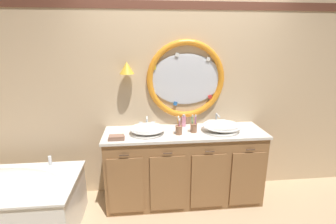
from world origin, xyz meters
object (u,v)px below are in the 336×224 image
Objects in this scene: toothbrush_holder_left at (179,129)px; soap_dispenser at (184,121)px; sink_basin_right at (222,126)px; folded_hand_towel at (116,138)px; sink_basin_left at (147,129)px; toothbrush_holder_right at (194,127)px.

soap_dispenser is at bearing 69.51° from toothbrush_holder_left.
sink_basin_right reaches higher than folded_hand_towel.
folded_hand_towel is (-0.69, -0.09, -0.04)m from toothbrush_holder_left.
soap_dispenser is 0.91× the size of folded_hand_towel.
sink_basin_left is 0.37m from folded_hand_towel.
toothbrush_holder_right reaches higher than sink_basin_right.
toothbrush_holder_right reaches higher than sink_basin_left.
sink_basin_left is 0.54m from toothbrush_holder_right.
sink_basin_left is 1.92× the size of toothbrush_holder_left.
sink_basin_left is 0.36m from toothbrush_holder_left.
folded_hand_towel is at bearing -155.60° from soap_dispenser.
sink_basin_left is 0.50m from soap_dispenser.
sink_basin_right is 0.34m from toothbrush_holder_right.
toothbrush_holder_left reaches higher than soap_dispenser.
toothbrush_holder_right is at bearing -0.59° from sink_basin_left.
soap_dispenser is at bearing 25.15° from sink_basin_left.
toothbrush_holder_left is (0.35, -0.06, -0.00)m from sink_basin_left.
toothbrush_holder_right is 1.35× the size of soap_dispenser.
sink_basin_right reaches higher than sink_basin_left.
toothbrush_holder_right is (0.54, -0.01, -0.00)m from sink_basin_left.
toothbrush_holder_right is at bearing -179.07° from sink_basin_right.
toothbrush_holder_left is (-0.52, -0.06, -0.00)m from sink_basin_right.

